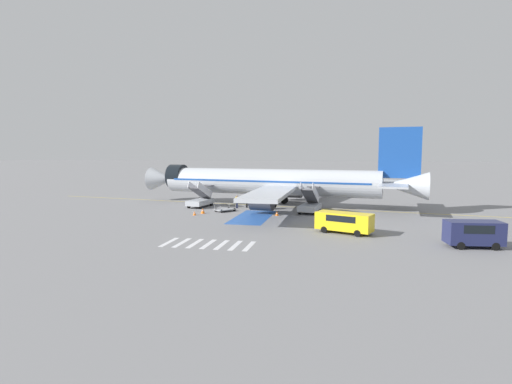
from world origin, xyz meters
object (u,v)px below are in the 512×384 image
fuel_tanker (333,183)px  baggage_cart (225,210)px  traffic_cone_0 (277,214)px  traffic_cone_1 (195,213)px  airliner (273,182)px  boarding_stairs_aft (310,205)px  service_van_1 (344,221)px  service_van_0 (474,232)px  ground_crew_1 (247,201)px  boarding_stairs_forward (201,200)px  traffic_cone_2 (203,211)px  ground_crew_0 (237,201)px

fuel_tanker → baggage_cart: fuel_tanker is taller
traffic_cone_0 → traffic_cone_1: (-10.11, -1.84, -0.01)m
airliner → boarding_stairs_aft: airliner is taller
traffic_cone_0 → service_van_1: bearing=-48.9°
boarding_stairs_aft → service_van_0: boarding_stairs_aft is taller
baggage_cart → traffic_cone_1: baggage_cart is taller
fuel_tanker → ground_crew_1: 29.61m
boarding_stairs_forward → boarding_stairs_aft: size_ratio=1.00×
ground_crew_1 → traffic_cone_0: ground_crew_1 is taller
traffic_cone_1 → airliner: bearing=52.1°
boarding_stairs_aft → traffic_cone_2: size_ratio=8.54×
baggage_cart → traffic_cone_0: 7.52m
airliner → boarding_stairs_aft: bearing=-124.5°
airliner → baggage_cart: bearing=149.6°
traffic_cone_1 → fuel_tanker: bearing=65.4°
airliner → ground_crew_1: (-3.35, -2.38, -2.55)m
boarding_stairs_forward → ground_crew_1: 6.71m
baggage_cart → boarding_stairs_forward: bearing=-179.3°
baggage_cart → ground_crew_0: bearing=115.6°
ground_crew_0 → traffic_cone_1: bearing=81.8°
service_van_0 → baggage_cart: bearing=52.9°
traffic_cone_2 → traffic_cone_0: bearing=1.5°
airliner → fuel_tanker: bearing=-9.9°
service_van_0 → service_van_1: bearing=63.3°
fuel_tanker → traffic_cone_2: 37.27m
airliner → ground_crew_0: size_ratio=23.24×
baggage_cart → ground_crew_1: (1.93, 4.26, 0.67)m
baggage_cart → traffic_cone_2: bearing=-98.3°
ground_crew_0 → service_van_1: bearing=153.5°
boarding_stairs_aft → traffic_cone_0: boarding_stairs_aft is taller
traffic_cone_1 → ground_crew_1: bearing=59.4°
baggage_cart → boarding_stairs_aft: bearing=44.9°
ground_crew_1 → traffic_cone_0: bearing=-93.1°
service_van_0 → traffic_cone_2: (-28.01, 12.71, -0.99)m
ground_crew_0 → ground_crew_1: ground_crew_0 is taller
airliner → ground_crew_0: 6.13m
service_van_1 → traffic_cone_0: size_ratio=11.14×
boarding_stairs_forward → baggage_cart: (4.74, -3.60, -0.71)m
boarding_stairs_aft → fuel_tanker: bearing=93.7°
traffic_cone_0 → baggage_cart: bearing=164.9°
boarding_stairs_aft → baggage_cart: 11.14m
traffic_cone_1 → traffic_cone_2: (0.53, 1.58, 0.08)m
boarding_stairs_aft → service_van_0: (14.66, -16.28, 0.31)m
airliner → service_van_1: (10.03, -17.83, -2.27)m
airliner → fuel_tanker: airliner is taller
airliner → traffic_cone_0: bearing=-158.9°
ground_crew_0 → traffic_cone_1: 8.03m
airliner → service_van_0: bearing=-128.5°
fuel_tanker → traffic_cone_1: 38.93m
service_van_0 → ground_crew_0: 30.94m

